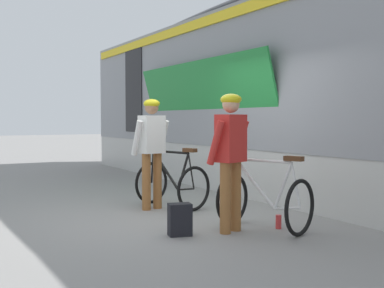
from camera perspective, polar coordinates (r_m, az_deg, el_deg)
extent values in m
plane|color=gray|center=(7.43, -1.48, -8.28)|extent=(80.00, 80.00, 0.00)
cube|color=gray|center=(9.03, 18.67, 7.89)|extent=(3.00, 18.10, 2.70)
cube|color=#B7B7B2|center=(9.05, 18.49, -3.54)|extent=(2.97, 18.10, 0.90)
cube|color=#238C3D|center=(10.15, 1.12, 4.92)|extent=(0.47, 4.87, 1.65)
cube|color=black|center=(13.40, -6.81, 6.33)|extent=(0.03, 1.10, 2.29)
cylinder|color=#935B2D|center=(7.81, -5.34, -4.41)|extent=(0.14, 0.14, 0.90)
cylinder|color=#935B2D|center=(7.94, -4.04, -4.28)|extent=(0.14, 0.14, 0.90)
cube|color=white|center=(7.81, -4.71, 1.12)|extent=(0.42, 0.31, 0.60)
cylinder|color=white|center=(7.69, -6.44, 0.72)|extent=(0.14, 0.27, 0.56)
cylinder|color=white|center=(8.00, -3.38, 0.81)|extent=(0.14, 0.27, 0.56)
sphere|color=#9E7051|center=(7.81, -4.72, 4.28)|extent=(0.22, 0.22, 0.22)
ellipsoid|color=yellow|center=(7.81, -4.72, 4.72)|extent=(0.30, 0.32, 0.14)
cylinder|color=#935B2D|center=(6.20, 3.90, -6.30)|extent=(0.14, 0.14, 0.90)
cylinder|color=#935B2D|center=(6.37, 5.11, -6.05)|extent=(0.14, 0.14, 0.90)
cube|color=red|center=(6.21, 4.54, 0.68)|extent=(0.44, 0.35, 0.60)
cylinder|color=red|center=(6.03, 2.76, 0.14)|extent=(0.17, 0.27, 0.56)
cylinder|color=red|center=(6.45, 5.63, 0.31)|extent=(0.17, 0.27, 0.56)
sphere|color=tan|center=(6.21, 4.56, 4.64)|extent=(0.22, 0.22, 0.22)
ellipsoid|color=yellow|center=(6.21, 4.56, 5.20)|extent=(0.33, 0.34, 0.14)
torus|color=black|center=(8.43, -4.73, -4.52)|extent=(0.70, 0.24, 0.71)
torus|color=black|center=(7.68, 0.22, -5.22)|extent=(0.70, 0.24, 0.71)
cylinder|color=black|center=(8.13, -3.11, -3.02)|extent=(0.21, 0.63, 0.63)
cylinder|color=black|center=(8.02, -2.55, -0.94)|extent=(0.27, 0.83, 0.04)
cylinder|color=black|center=(7.82, -1.02, -3.25)|extent=(0.11, 0.27, 0.62)
cylinder|color=black|center=(7.81, -0.72, -5.29)|extent=(0.12, 0.36, 0.08)
cylinder|color=black|center=(7.69, -0.10, -3.15)|extent=(0.06, 0.14, 0.56)
cylinder|color=black|center=(8.38, -4.63, -2.67)|extent=(0.05, 0.09, 0.55)
cylinder|color=black|center=(8.33, -4.53, -0.39)|extent=(0.47, 0.15, 0.02)
cube|color=#4C2D19|center=(7.69, -0.26, -0.72)|extent=(0.16, 0.26, 0.06)
torus|color=black|center=(6.73, 4.71, -6.39)|extent=(0.68, 0.29, 0.71)
torus|color=black|center=(6.20, 12.44, -7.24)|extent=(0.68, 0.29, 0.71)
cylinder|color=white|center=(6.50, 7.28, -4.52)|extent=(0.26, 0.62, 0.63)
cylinder|color=white|center=(6.40, 8.18, -1.92)|extent=(0.33, 0.81, 0.04)
cylinder|color=white|center=(6.28, 10.54, -4.81)|extent=(0.13, 0.27, 0.62)
cylinder|color=white|center=(6.29, 10.99, -7.33)|extent=(0.15, 0.35, 0.08)
cylinder|color=white|center=(6.19, 11.97, -4.69)|extent=(0.07, 0.14, 0.56)
cylinder|color=white|center=(6.68, 4.90, -4.08)|extent=(0.06, 0.09, 0.55)
cylinder|color=black|center=(6.63, 5.08, -1.22)|extent=(0.46, 0.19, 0.02)
cube|color=#4C2D19|center=(6.17, 11.76, -1.67)|extent=(0.18, 0.26, 0.06)
cube|color=black|center=(6.12, -1.43, -8.79)|extent=(0.31, 0.24, 0.40)
cylinder|color=red|center=(6.62, 10.04, -8.91)|extent=(0.08, 0.08, 0.18)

